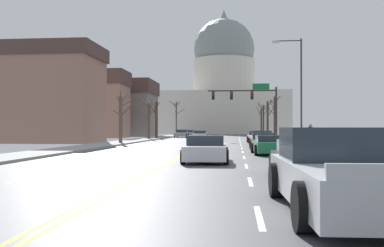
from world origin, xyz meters
TOP-DOWN VIEW (x-y plane):
  - ground at (0.00, -0.00)m, footprint 20.00×180.00m
  - signal_gantry at (4.73, 13.30)m, footprint 7.91×0.41m
  - street_lamp_right at (7.91, -1.94)m, footprint 2.34×0.24m
  - capitol_building at (0.00, 72.37)m, footprint 30.93×22.11m
  - sedan_near_00 at (5.25, 9.06)m, footprint 2.13×4.38m
  - sedan_near_01 at (5.29, 1.99)m, footprint 2.13×4.29m
  - sedan_near_02 at (5.07, -4.26)m, footprint 2.03×4.50m
  - sedan_near_03 at (5.09, -10.74)m, footprint 2.19×4.52m
  - sedan_near_04 at (1.67, -16.89)m, footprint 2.20×4.43m
  - sedan_near_05 at (5.23, -22.97)m, footprint 1.98×4.28m
  - pickup_truck_near_06 at (5.06, -28.50)m, footprint 2.42×5.77m
  - sedan_oncoming_00 at (-1.86, 22.73)m, footprint 2.01×4.34m
  - sedan_oncoming_01 at (-5.44, 30.95)m, footprint 2.06×4.43m
  - sedan_oncoming_02 at (-5.26, 39.52)m, footprint 2.06×4.54m
  - flank_building_00 at (-18.05, 37.88)m, footprint 13.92×10.37m
  - flank_building_01 at (-18.69, 27.63)m, footprint 10.64×6.44m
  - flank_building_02 at (-18.14, 6.77)m, footprint 14.21×7.60m
  - bare_tree_00 at (8.23, 35.79)m, footprint 1.12×3.08m
  - bare_tree_01 at (-8.07, 43.78)m, footprint 2.87×1.48m
  - bare_tree_02 at (7.81, 47.60)m, footprint 1.90×1.89m
  - bare_tree_03 at (-8.12, 23.44)m, footprint 1.41×1.76m
  - bare_tree_04 at (8.73, 28.41)m, footprint 2.11×1.12m
  - bare_tree_05 at (-8.14, 18.31)m, footprint 2.35×2.30m
  - bare_tree_06 at (8.58, 53.71)m, footprint 2.47×2.94m
  - bare_tree_07 at (-8.04, 4.26)m, footprint 2.28×2.27m
  - pedestrian_00 at (9.08, -0.79)m, footprint 0.35×0.34m
  - pedestrian_01 at (9.10, 4.05)m, footprint 0.35×0.34m
  - bicycle_parked at (8.68, -5.22)m, footprint 0.12×1.77m

SIDE VIEW (x-z plane):
  - ground at x=0.00m, z-range -0.08..0.12m
  - bicycle_parked at x=8.68m, z-range 0.06..0.91m
  - sedan_oncoming_02 at x=-5.26m, z-range -0.03..1.09m
  - sedan_oncoming_00 at x=-1.86m, z-range -0.03..1.13m
  - sedan_near_03 at x=5.09m, z-range -0.03..1.12m
  - sedan_near_02 at x=5.07m, z-range -0.04..1.16m
  - sedan_near_05 at x=5.23m, z-range -0.04..1.18m
  - sedan_oncoming_01 at x=-5.44m, z-range -0.04..1.19m
  - sedan_near_04 at x=1.67m, z-range -0.04..1.19m
  - sedan_near_00 at x=5.25m, z-range -0.03..1.18m
  - sedan_near_01 at x=5.29m, z-range -0.04..1.27m
  - pickup_truck_near_06 at x=5.06m, z-range -0.09..1.53m
  - pedestrian_01 at x=9.10m, z-range 0.23..1.89m
  - pedestrian_00 at x=9.08m, z-range 0.24..2.00m
  - bare_tree_07 at x=-8.04m, z-range 0.10..5.07m
  - bare_tree_05 at x=-8.14m, z-range 0.07..5.26m
  - bare_tree_02 at x=7.81m, z-range 0.12..5.45m
  - bare_tree_03 at x=-8.12m, z-range 0.12..5.53m
  - bare_tree_00 at x=8.23m, z-range 0.26..6.18m
  - bare_tree_04 at x=8.73m, z-range 0.23..6.33m
  - bare_tree_06 at x=8.58m, z-range 0.10..6.84m
  - bare_tree_01 at x=-8.07m, z-range 0.45..6.87m
  - signal_gantry at x=4.73m, z-range 1.56..8.03m
  - flank_building_00 at x=-18.05m, z-range 0.07..9.76m
  - flank_building_02 at x=-18.14m, z-range 0.05..10.20m
  - street_lamp_right at x=7.91m, z-range 0.89..9.38m
  - flank_building_01 at x=-18.69m, z-range 0.07..10.23m
  - capitol_building at x=0.00m, z-range -4.50..26.51m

